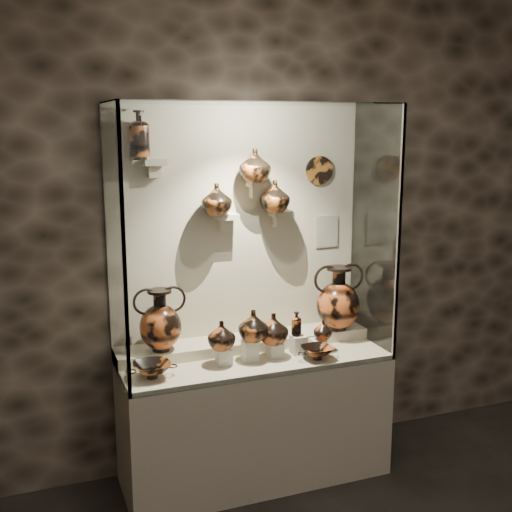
% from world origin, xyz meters
% --- Properties ---
extents(wall_back, '(5.00, 0.02, 3.20)m').
position_xyz_m(wall_back, '(0.00, 2.50, 1.60)').
color(wall_back, black).
rests_on(wall_back, ground).
extents(plinth, '(1.70, 0.60, 0.80)m').
position_xyz_m(plinth, '(0.00, 2.18, 0.40)').
color(plinth, '#BFB59A').
rests_on(plinth, floor).
extents(front_tier, '(1.68, 0.58, 0.03)m').
position_xyz_m(front_tier, '(0.00, 2.18, 0.82)').
color(front_tier, '#BEB093').
rests_on(front_tier, plinth).
extents(rear_tier, '(1.70, 0.25, 0.10)m').
position_xyz_m(rear_tier, '(0.00, 2.35, 0.85)').
color(rear_tier, '#BEB093').
rests_on(rear_tier, plinth).
extents(back_panel, '(1.70, 0.03, 1.60)m').
position_xyz_m(back_panel, '(0.00, 2.50, 1.60)').
color(back_panel, '#BFB59A').
rests_on(back_panel, plinth).
extents(glass_front, '(1.70, 0.01, 1.60)m').
position_xyz_m(glass_front, '(0.00, 1.88, 1.60)').
color(glass_front, white).
rests_on(glass_front, plinth).
extents(glass_left, '(0.01, 0.60, 1.60)m').
position_xyz_m(glass_left, '(-0.85, 2.18, 1.60)').
color(glass_left, white).
rests_on(glass_left, plinth).
extents(glass_right, '(0.01, 0.60, 1.60)m').
position_xyz_m(glass_right, '(0.85, 2.18, 1.60)').
color(glass_right, white).
rests_on(glass_right, plinth).
extents(glass_top, '(1.70, 0.60, 0.01)m').
position_xyz_m(glass_top, '(0.00, 2.18, 2.40)').
color(glass_top, white).
rests_on(glass_top, back_panel).
extents(frame_post_left, '(0.02, 0.02, 1.60)m').
position_xyz_m(frame_post_left, '(-0.84, 1.89, 1.60)').
color(frame_post_left, gray).
rests_on(frame_post_left, plinth).
extents(frame_post_right, '(0.02, 0.02, 1.60)m').
position_xyz_m(frame_post_right, '(0.84, 1.89, 1.60)').
color(frame_post_right, gray).
rests_on(frame_post_right, plinth).
extents(pedestal_a, '(0.09, 0.09, 0.10)m').
position_xyz_m(pedestal_a, '(-0.22, 2.13, 0.88)').
color(pedestal_a, silver).
rests_on(pedestal_a, front_tier).
extents(pedestal_b, '(0.09, 0.09, 0.13)m').
position_xyz_m(pedestal_b, '(-0.05, 2.13, 0.90)').
color(pedestal_b, silver).
rests_on(pedestal_b, front_tier).
extents(pedestal_c, '(0.09, 0.09, 0.09)m').
position_xyz_m(pedestal_c, '(0.12, 2.13, 0.88)').
color(pedestal_c, silver).
rests_on(pedestal_c, front_tier).
extents(pedestal_d, '(0.09, 0.09, 0.12)m').
position_xyz_m(pedestal_d, '(0.28, 2.13, 0.89)').
color(pedestal_d, silver).
rests_on(pedestal_d, front_tier).
extents(pedestal_e, '(0.09, 0.09, 0.08)m').
position_xyz_m(pedestal_e, '(0.42, 2.13, 0.87)').
color(pedestal_e, silver).
rests_on(pedestal_e, front_tier).
extents(bracket_ul, '(0.14, 0.12, 0.04)m').
position_xyz_m(bracket_ul, '(-0.55, 2.42, 2.05)').
color(bracket_ul, '#BFB59A').
rests_on(bracket_ul, back_panel).
extents(bracket_ca, '(0.14, 0.12, 0.04)m').
position_xyz_m(bracket_ca, '(-0.10, 2.42, 1.70)').
color(bracket_ca, '#BFB59A').
rests_on(bracket_ca, back_panel).
extents(bracket_cb, '(0.10, 0.12, 0.04)m').
position_xyz_m(bracket_cb, '(0.10, 2.42, 1.90)').
color(bracket_cb, '#BFB59A').
rests_on(bracket_cb, back_panel).
extents(bracket_cc, '(0.14, 0.12, 0.04)m').
position_xyz_m(bracket_cc, '(0.28, 2.42, 1.70)').
color(bracket_cc, '#BFB59A').
rests_on(bracket_cc, back_panel).
extents(amphora_left, '(0.41, 0.41, 0.39)m').
position_xyz_m(amphora_left, '(-0.57, 2.31, 1.10)').
color(amphora_left, '#A64A20').
rests_on(amphora_left, rear_tier).
extents(amphora_right, '(0.46, 0.46, 0.44)m').
position_xyz_m(amphora_right, '(0.65, 2.29, 1.12)').
color(amphora_right, '#A64A20').
rests_on(amphora_right, rear_tier).
extents(jug_a, '(0.21, 0.21, 0.18)m').
position_xyz_m(jug_a, '(-0.24, 2.11, 1.02)').
color(jug_a, '#A64A20').
rests_on(jug_a, pedestal_a).
extents(jug_b, '(0.21, 0.21, 0.20)m').
position_xyz_m(jug_b, '(-0.03, 2.11, 1.06)').
color(jug_b, '#A34E1C').
rests_on(jug_b, pedestal_b).
extents(jug_c, '(0.22, 0.22, 0.20)m').
position_xyz_m(jug_c, '(0.10, 2.12, 1.02)').
color(jug_c, '#A64A20').
rests_on(jug_c, pedestal_c).
extents(jug_e, '(0.14, 0.14, 0.13)m').
position_xyz_m(jug_e, '(0.45, 2.11, 0.97)').
color(jug_e, '#A64A20').
rests_on(jug_e, pedestal_e).
extents(lekythos_small, '(0.10, 0.10, 0.18)m').
position_xyz_m(lekythos_small, '(0.27, 2.14, 1.04)').
color(lekythos_small, '#A34E1C').
rests_on(lekythos_small, pedestal_d).
extents(kylix_left, '(0.34, 0.31, 0.11)m').
position_xyz_m(kylix_left, '(-0.68, 2.06, 0.89)').
color(kylix_left, '#A34E1C').
rests_on(kylix_left, front_tier).
extents(kylix_right, '(0.31, 0.28, 0.10)m').
position_xyz_m(kylix_right, '(0.35, 2.00, 0.88)').
color(kylix_right, '#A64A20').
rests_on(kylix_right, front_tier).
extents(lekythos_tall, '(0.17, 0.17, 0.33)m').
position_xyz_m(lekythos_tall, '(-0.64, 2.40, 2.23)').
color(lekythos_tall, '#A64A20').
rests_on(lekythos_tall, bracket_ul).
extents(ovoid_vase_a, '(0.19, 0.19, 0.20)m').
position_xyz_m(ovoid_vase_a, '(-0.18, 2.37, 1.82)').
color(ovoid_vase_a, '#A34E1C').
rests_on(ovoid_vase_a, bracket_ca).
extents(ovoid_vase_b, '(0.23, 0.23, 0.21)m').
position_xyz_m(ovoid_vase_b, '(0.07, 2.37, 2.02)').
color(ovoid_vase_b, '#A34E1C').
rests_on(ovoid_vase_b, bracket_cb).
extents(ovoid_vase_c, '(0.23, 0.23, 0.21)m').
position_xyz_m(ovoid_vase_c, '(0.21, 2.37, 1.82)').
color(ovoid_vase_c, '#A34E1C').
rests_on(ovoid_vase_c, bracket_cc).
extents(wall_plate, '(0.19, 0.02, 0.19)m').
position_xyz_m(wall_plate, '(0.57, 2.47, 1.97)').
color(wall_plate, '#AB6221').
rests_on(wall_plate, back_panel).
extents(info_placard, '(0.16, 0.01, 0.22)m').
position_xyz_m(info_placard, '(0.65, 2.47, 1.55)').
color(info_placard, beige).
rests_on(info_placard, back_panel).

